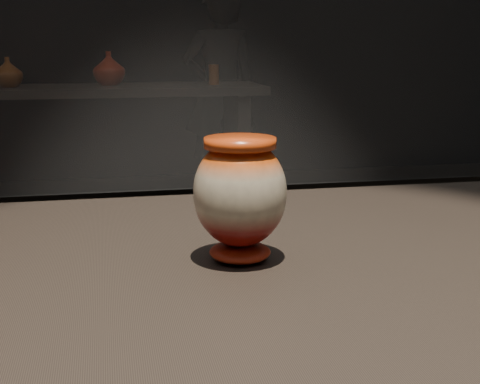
% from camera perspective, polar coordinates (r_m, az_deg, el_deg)
% --- Properties ---
extents(main_vase, '(0.16, 0.16, 0.16)m').
position_cam_1_polar(main_vase, '(0.85, -0.00, -0.19)').
color(main_vase, maroon).
rests_on(main_vase, display_plinth).
extents(back_shelf, '(2.00, 0.60, 0.90)m').
position_cam_1_polar(back_shelf, '(4.24, -11.71, 5.29)').
color(back_shelf, black).
rests_on(back_shelf, ground).
extents(back_vase_left, '(0.23, 0.23, 0.18)m').
position_cam_1_polar(back_vase_left, '(4.22, -19.19, 9.63)').
color(back_vase_left, '#964115').
rests_on(back_vase_left, back_shelf).
extents(back_vase_mid, '(0.25, 0.25, 0.20)m').
position_cam_1_polar(back_vase_mid, '(4.26, -11.12, 10.31)').
color(back_vase_mid, maroon).
rests_on(back_vase_mid, back_shelf).
extents(back_vase_right, '(0.06, 0.06, 0.12)m').
position_cam_1_polar(back_vase_right, '(4.24, -2.25, 9.99)').
color(back_vase_right, '#964115').
rests_on(back_vase_right, back_shelf).
extents(visitor, '(0.57, 0.38, 1.56)m').
position_cam_1_polar(visitor, '(5.16, -1.71, 8.49)').
color(visitor, black).
rests_on(visitor, ground).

